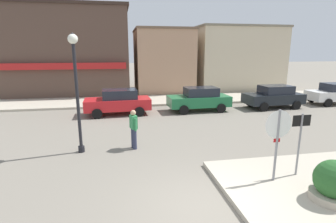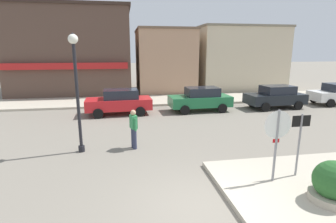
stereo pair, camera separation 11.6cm
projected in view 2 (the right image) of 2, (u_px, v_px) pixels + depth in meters
name	position (u px, v px, depth m)	size (l,w,h in m)	color
ground_plane	(205.00, 209.00, 6.63)	(160.00, 160.00, 0.00)	gray
kerb_far	(149.00, 100.00, 20.60)	(80.00, 4.00, 0.15)	#B7AD99
stop_sign	(277.00, 137.00, 7.44)	(0.82, 0.07, 2.30)	gray
one_way_sign	(299.00, 139.00, 7.83)	(0.60, 0.06, 2.10)	gray
planter	(333.00, 186.00, 6.61)	(1.10, 1.10, 1.23)	#ADA38E
lamp_post	(76.00, 77.00, 9.71)	(0.36, 0.36, 4.54)	black
parked_car_nearest	(119.00, 101.00, 16.28)	(4.07, 2.02, 1.56)	red
parked_car_second	(200.00, 99.00, 17.19)	(4.06, 2.00, 1.56)	#1E6B3D
parked_car_third	(275.00, 97.00, 18.04)	(4.09, 2.06, 1.56)	black
pedestrian_crossing_near	(134.00, 128.00, 10.53)	(0.32, 0.55, 1.61)	#2D334C
building_corner_shop	(75.00, 51.00, 24.85)	(10.43, 9.29, 7.63)	brown
building_storefront_left_near	(164.00, 61.00, 25.34)	(5.25, 6.46, 5.86)	tan
building_storefront_left_mid	(235.00, 58.00, 27.10)	(8.48, 6.85, 6.20)	beige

